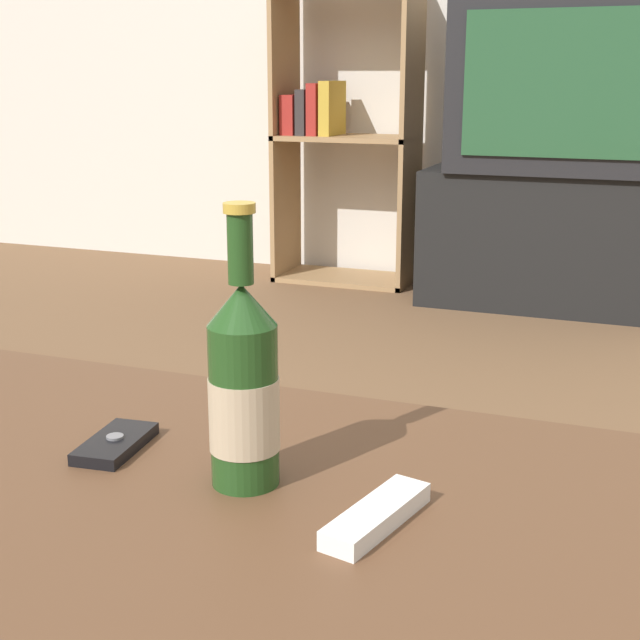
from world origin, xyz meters
TOP-DOWN VIEW (x-y plane):
  - coffee_table at (0.00, 0.00)m, footprint 1.24×0.68m
  - tv_stand at (0.09, 2.71)m, footprint 1.00×0.48m
  - television at (0.09, 2.71)m, footprint 0.80×0.53m
  - bookshelf at (-0.83, 2.81)m, footprint 0.57×0.30m
  - beer_bottle at (0.06, 0.05)m, footprint 0.07×0.07m
  - cell_phone at (-0.12, 0.07)m, footprint 0.07×0.12m
  - remote_control at (0.21, 0.01)m, footprint 0.07×0.15m

SIDE VIEW (x-z plane):
  - tv_stand at x=0.09m, z-range 0.00..0.51m
  - coffee_table at x=0.00m, z-range 0.16..0.59m
  - cell_phone at x=-0.12m, z-range 0.43..0.45m
  - remote_control at x=0.21m, z-range 0.44..0.46m
  - beer_bottle at x=0.06m, z-range 0.39..0.69m
  - bookshelf at x=-0.83m, z-range 0.03..1.23m
  - television at x=0.09m, z-range 0.51..1.14m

